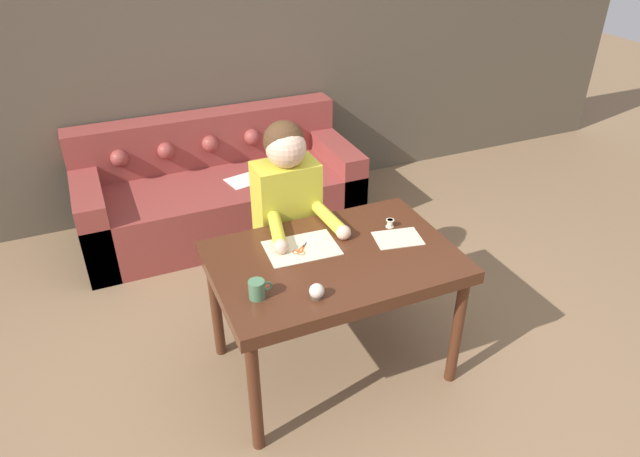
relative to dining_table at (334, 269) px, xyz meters
The scene contains 11 objects.
ground_plane 0.68m from the dining_table, 89.15° to the right, with size 16.00×16.00×0.00m, color #846647.
wall_back 2.30m from the dining_table, 89.96° to the left, with size 8.00×0.06×2.60m.
dining_table is the anchor object (origin of this frame).
couch 1.82m from the dining_table, 95.30° to the left, with size 2.09×0.89×0.84m.
person 0.55m from the dining_table, 94.76° to the left, with size 0.43×0.60×1.28m.
pattern_paper_main 0.20m from the dining_table, 132.86° to the left, with size 0.38×0.28×0.00m.
pattern_paper_offcut 0.39m from the dining_table, ahead, with size 0.27×0.22×0.00m.
scissors 0.19m from the dining_table, 132.96° to the left, with size 0.19×0.19×0.01m.
mug 0.50m from the dining_table, 160.25° to the right, with size 0.11×0.08×0.09m.
thread_spool 0.44m from the dining_table, 19.09° to the left, with size 0.04×0.04×0.05m.
pin_cushion 0.36m from the dining_table, 127.79° to the right, with size 0.07×0.07×0.07m.
Camera 1 is at (-1.01, -2.05, 2.38)m, focal length 32.00 mm.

